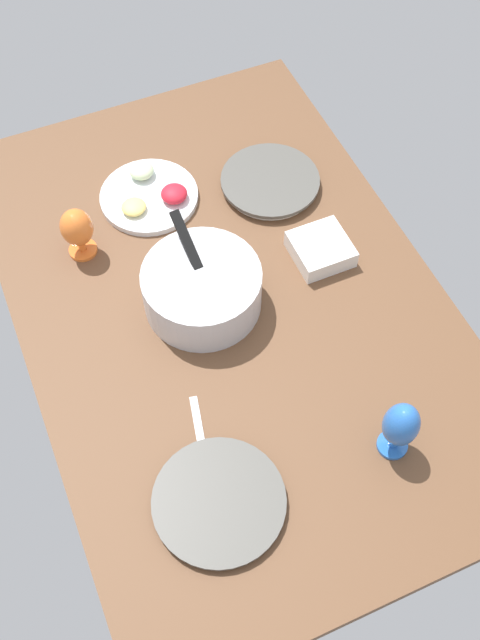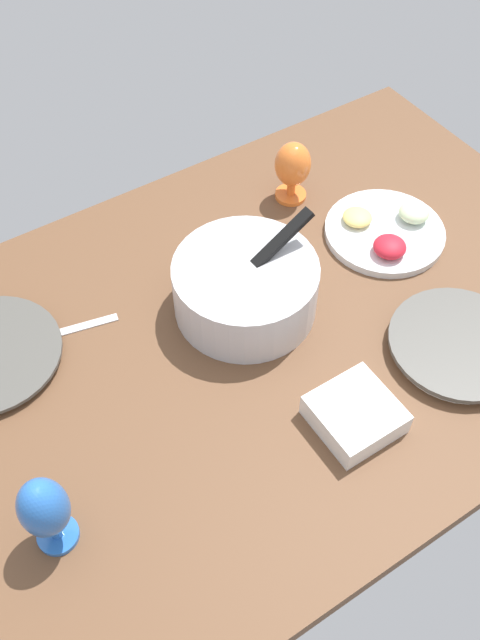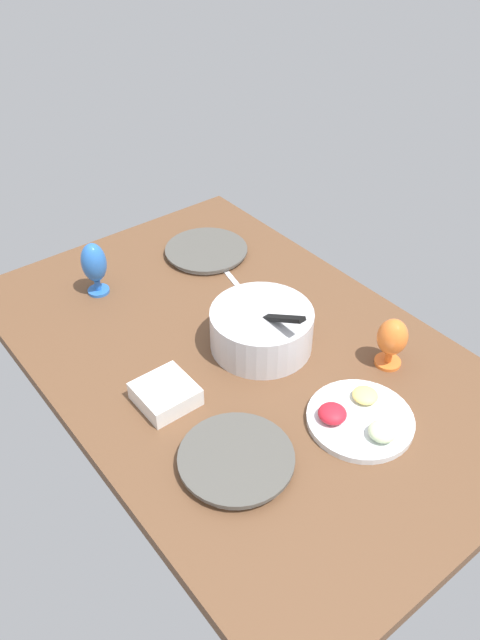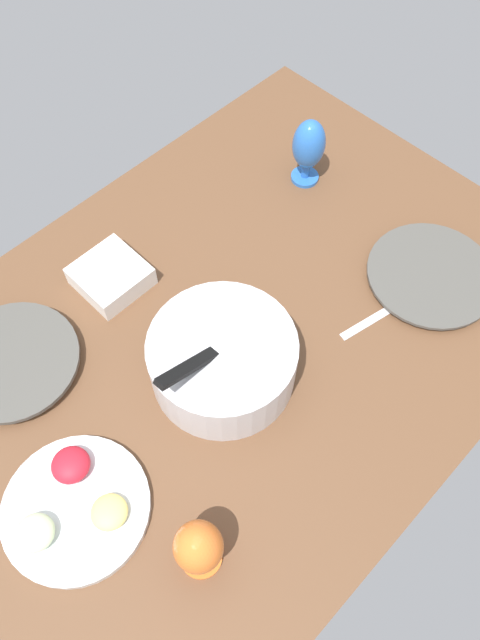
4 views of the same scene
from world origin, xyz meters
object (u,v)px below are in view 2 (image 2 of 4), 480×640
dinner_plate_right (458,345)px  hurricane_glass_blue (45,510)px  hurricane_glass_orange (293,167)px  mixing_bowl (245,286)px  square_bowl_white (355,414)px  fruit_platter (386,231)px

dinner_plate_right → hurricane_glass_blue: bearing=174.8°
hurricane_glass_orange → mixing_bowl: bearing=-140.5°
dinner_plate_right → square_bowl_white: bearing=-176.2°
mixing_bowl → fruit_platter: mixing_bowl is taller
dinner_plate_right → mixing_bowl: (-29.44, 32.07, 5.10)cm
hurricane_glass_blue → hurricane_glass_orange: (80.75, 47.62, -1.64)cm
hurricane_glass_blue → square_bowl_white: hurricane_glass_blue is taller
hurricane_glass_orange → square_bowl_white: 62.99cm
fruit_platter → hurricane_glass_orange: 26.00cm
square_bowl_white → dinner_plate_right: bearing=3.8°
hurricane_glass_orange → square_bowl_white: (-26.16, -56.97, -6.09)cm
mixing_bowl → hurricane_glass_blue: size_ratio=1.70×
fruit_platter → hurricane_glass_blue: hurricane_glass_blue is taller
fruit_platter → hurricane_glass_orange: hurricane_glass_orange is taller
dinner_plate_right → hurricane_glass_orange: bearing=91.6°
hurricane_glass_blue → mixing_bowl: bearing=25.0°
dinner_plate_right → mixing_bowl: mixing_bowl is taller
mixing_bowl → hurricane_glass_orange: (27.94, 23.04, 2.40)cm
fruit_platter → hurricane_glass_blue: 95.02cm
mixing_bowl → square_bowl_white: 34.18cm
dinner_plate_right → square_bowl_white: square_bowl_white is taller
hurricane_glass_blue → square_bowl_white: 55.92cm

